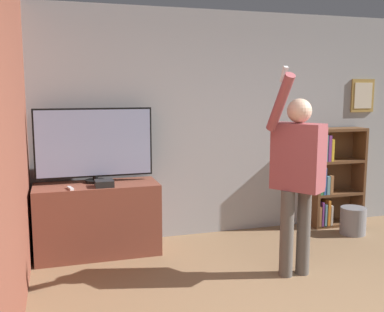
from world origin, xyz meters
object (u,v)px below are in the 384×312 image
(waste_bin, at_px, (353,221))
(person, at_px, (298,169))
(bookshelf, at_px, (331,178))
(television, at_px, (94,144))
(game_console, at_px, (104,183))

(waste_bin, bearing_deg, person, -145.77)
(bookshelf, height_order, waste_bin, bookshelf)
(television, xyz_separation_m, waste_bin, (3.08, -0.32, -1.02))
(game_console, xyz_separation_m, waste_bin, (3.01, -0.08, -0.64))
(television, relative_size, waste_bin, 3.73)
(bookshelf, relative_size, waste_bin, 3.84)
(bookshelf, xyz_separation_m, person, (-1.27, -1.31, 0.41))
(waste_bin, bearing_deg, television, 173.98)
(game_console, distance_m, waste_bin, 3.08)
(waste_bin, bearing_deg, bookshelf, 97.73)
(person, bearing_deg, game_console, -155.01)
(bookshelf, relative_size, person, 0.65)
(television, relative_size, game_console, 6.57)
(television, bearing_deg, waste_bin, -6.02)
(television, distance_m, person, 2.15)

